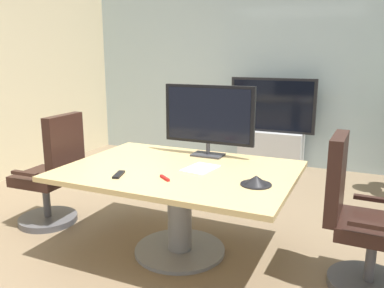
{
  "coord_description": "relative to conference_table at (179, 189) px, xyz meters",
  "views": [
    {
      "loc": [
        1.41,
        -2.79,
        1.62
      ],
      "look_at": [
        0.07,
        0.19,
        0.88
      ],
      "focal_mm": 36.8,
      "sensor_mm": 36.0,
      "label": 1
    }
  ],
  "objects": [
    {
      "name": "wall_back_glass_partition",
      "position": [
        -0.07,
        3.14,
        0.94
      ],
      "size": [
        5.9,
        0.1,
        2.99
      ],
      "primitive_type": "cube",
      "color": "#9EB2B7",
      "rests_on": "ground"
    },
    {
      "name": "whiteboard_marker",
      "position": [
        0.03,
        -0.3,
        0.19
      ],
      "size": [
        0.12,
        0.09,
        0.02
      ],
      "primitive_type": "cube",
      "rotation": [
        0.0,
        0.0,
        -0.64
      ],
      "color": "red",
      "rests_on": "conference_table"
    },
    {
      "name": "conference_table",
      "position": [
        0.0,
        0.0,
        0.0
      ],
      "size": [
        1.82,
        1.3,
        0.73
      ],
      "color": "tan",
      "rests_on": "ground"
    },
    {
      "name": "remote_control",
      "position": [
        -0.33,
        -0.36,
        0.19
      ],
      "size": [
        0.1,
        0.18,
        0.02
      ],
      "primitive_type": "cube",
      "rotation": [
        0.0,
        0.0,
        0.3
      ],
      "color": "black",
      "rests_on": "conference_table"
    },
    {
      "name": "paper_notepad",
      "position": [
        0.16,
        0.06,
        0.18
      ],
      "size": [
        0.25,
        0.33,
        0.01
      ],
      "primitive_type": "cube",
      "rotation": [
        0.0,
        0.0,
        -0.15
      ],
      "color": "white",
      "rests_on": "conference_table"
    },
    {
      "name": "wall_display_unit",
      "position": [
        0.11,
        2.78,
        -0.11
      ],
      "size": [
        1.2,
        0.36,
        1.31
      ],
      "color": "#B7BABC",
      "rests_on": "ground"
    },
    {
      "name": "tv_monitor",
      "position": [
        0.06,
        0.48,
        0.54
      ],
      "size": [
        0.84,
        0.18,
        0.64
      ],
      "color": "#333338",
      "rests_on": "conference_table"
    },
    {
      "name": "office_chair_left",
      "position": [
        -1.36,
        0.01,
        -0.1
      ],
      "size": [
        0.6,
        0.58,
        1.09
      ],
      "rotation": [
        0.0,
        0.0,
        -1.53
      ],
      "color": "#4C4C51",
      "rests_on": "ground"
    },
    {
      "name": "office_chair_right",
      "position": [
        1.36,
        0.07,
        -0.1
      ],
      "size": [
        0.6,
        0.58,
        1.09
      ],
      "rotation": [
        0.0,
        0.0,
        1.54
      ],
      "color": "#4C4C51",
      "rests_on": "ground"
    },
    {
      "name": "conference_phone",
      "position": [
        0.67,
        -0.15,
        0.21
      ],
      "size": [
        0.22,
        0.22,
        0.07
      ],
      "color": "black",
      "rests_on": "conference_table"
    },
    {
      "name": "ground_plane",
      "position": [
        -0.07,
        0.06,
        -0.55
      ],
      "size": [
        7.16,
        7.16,
        0.0
      ],
      "primitive_type": "plane",
      "color": "#7A664C"
    }
  ]
}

